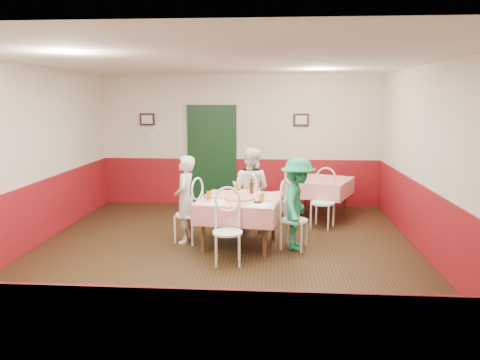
# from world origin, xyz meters

# --- Properties ---
(floor) EXTENTS (7.00, 7.00, 0.00)m
(floor) POSITION_xyz_m (0.00, 0.00, 0.00)
(floor) COLOR black
(floor) RESTS_ON ground
(ceiling) EXTENTS (7.00, 7.00, 0.00)m
(ceiling) POSITION_xyz_m (0.00, 0.00, 2.80)
(ceiling) COLOR white
(ceiling) RESTS_ON back_wall
(back_wall) EXTENTS (6.00, 0.10, 2.80)m
(back_wall) POSITION_xyz_m (0.00, 3.50, 1.40)
(back_wall) COLOR beige
(back_wall) RESTS_ON ground
(front_wall) EXTENTS (6.00, 0.10, 2.80)m
(front_wall) POSITION_xyz_m (0.00, -3.50, 1.40)
(front_wall) COLOR beige
(front_wall) RESTS_ON ground
(left_wall) EXTENTS (0.10, 7.00, 2.80)m
(left_wall) POSITION_xyz_m (-3.00, 0.00, 1.40)
(left_wall) COLOR beige
(left_wall) RESTS_ON ground
(right_wall) EXTENTS (0.10, 7.00, 2.80)m
(right_wall) POSITION_xyz_m (3.00, 0.00, 1.40)
(right_wall) COLOR beige
(right_wall) RESTS_ON ground
(wainscot_back) EXTENTS (6.00, 0.03, 1.00)m
(wainscot_back) POSITION_xyz_m (0.00, 3.48, 0.50)
(wainscot_back) COLOR maroon
(wainscot_back) RESTS_ON ground
(wainscot_front) EXTENTS (6.00, 0.03, 1.00)m
(wainscot_front) POSITION_xyz_m (0.00, -3.48, 0.50)
(wainscot_front) COLOR maroon
(wainscot_front) RESTS_ON ground
(wainscot_left) EXTENTS (0.03, 7.00, 1.00)m
(wainscot_left) POSITION_xyz_m (-2.98, 0.00, 0.50)
(wainscot_left) COLOR maroon
(wainscot_left) RESTS_ON ground
(wainscot_right) EXTENTS (0.03, 7.00, 1.00)m
(wainscot_right) POSITION_xyz_m (2.98, 0.00, 0.50)
(wainscot_right) COLOR maroon
(wainscot_right) RESTS_ON ground
(door) EXTENTS (0.96, 0.06, 2.10)m
(door) POSITION_xyz_m (-0.60, 3.45, 1.05)
(door) COLOR black
(door) RESTS_ON ground
(picture_left) EXTENTS (0.32, 0.03, 0.26)m
(picture_left) POSITION_xyz_m (-2.00, 3.45, 1.85)
(picture_left) COLOR black
(picture_left) RESTS_ON back_wall
(picture_right) EXTENTS (0.32, 0.03, 0.26)m
(picture_right) POSITION_xyz_m (1.30, 3.45, 1.85)
(picture_right) COLOR black
(picture_right) RESTS_ON back_wall
(thermostat) EXTENTS (0.10, 0.03, 0.10)m
(thermostat) POSITION_xyz_m (-1.90, 3.45, 1.50)
(thermostat) COLOR white
(thermostat) RESTS_ON back_wall
(main_table) EXTENTS (1.37, 1.37, 0.77)m
(main_table) POSITION_xyz_m (0.22, 0.60, 0.38)
(main_table) COLOR red
(main_table) RESTS_ON ground
(second_table) EXTENTS (1.46, 1.46, 0.77)m
(second_table) POSITION_xyz_m (1.62, 2.48, 0.38)
(second_table) COLOR red
(second_table) RESTS_ON ground
(chair_left) EXTENTS (0.54, 0.54, 0.90)m
(chair_left) POSITION_xyz_m (-0.63, 0.71, 0.45)
(chair_left) COLOR white
(chair_left) RESTS_ON ground
(chair_right) EXTENTS (0.52, 0.52, 0.90)m
(chair_right) POSITION_xyz_m (1.06, 0.48, 0.45)
(chair_right) COLOR white
(chair_right) RESTS_ON ground
(chair_far) EXTENTS (0.52, 0.52, 0.90)m
(chair_far) POSITION_xyz_m (0.33, 1.44, 0.45)
(chair_far) COLOR white
(chair_far) RESTS_ON ground
(chair_near) EXTENTS (0.46, 0.46, 0.90)m
(chair_near) POSITION_xyz_m (0.10, -0.25, 0.45)
(chair_near) COLOR white
(chair_near) RESTS_ON ground
(chair_second_a) EXTENTS (0.55, 0.55, 0.90)m
(chair_second_a) POSITION_xyz_m (0.87, 2.48, 0.45)
(chair_second_a) COLOR white
(chair_second_a) RESTS_ON ground
(chair_second_b) EXTENTS (0.55, 0.55, 0.90)m
(chair_second_b) POSITION_xyz_m (1.62, 1.73, 0.45)
(chair_second_b) COLOR white
(chair_second_b) RESTS_ON ground
(pizza) EXTENTS (0.51, 0.51, 0.03)m
(pizza) POSITION_xyz_m (0.21, 0.53, 0.78)
(pizza) COLOR #B74723
(pizza) RESTS_ON main_table
(plate_left) EXTENTS (0.28, 0.28, 0.01)m
(plate_left) POSITION_xyz_m (-0.20, 0.66, 0.77)
(plate_left) COLOR white
(plate_left) RESTS_ON main_table
(plate_right) EXTENTS (0.28, 0.28, 0.01)m
(plate_right) POSITION_xyz_m (0.64, 0.55, 0.77)
(plate_right) COLOR white
(plate_right) RESTS_ON main_table
(plate_far) EXTENTS (0.28, 0.28, 0.01)m
(plate_far) POSITION_xyz_m (0.24, 1.03, 0.77)
(plate_far) COLOR white
(plate_far) RESTS_ON main_table
(glass_a) EXTENTS (0.09, 0.09, 0.14)m
(glass_a) POSITION_xyz_m (-0.24, 0.39, 0.83)
(glass_a) COLOR #BF7219
(glass_a) RESTS_ON main_table
(glass_b) EXTENTS (0.09, 0.09, 0.14)m
(glass_b) POSITION_xyz_m (0.56, 0.33, 0.83)
(glass_b) COLOR #BF7219
(glass_b) RESTS_ON main_table
(glass_c) EXTENTS (0.09, 0.09, 0.14)m
(glass_c) POSITION_xyz_m (0.12, 1.00, 0.83)
(glass_c) COLOR #BF7219
(glass_c) RESTS_ON main_table
(beer_bottle) EXTENTS (0.07, 0.07, 0.23)m
(beer_bottle) POSITION_xyz_m (0.38, 0.98, 0.87)
(beer_bottle) COLOR #381C0A
(beer_bottle) RESTS_ON main_table
(shaker_a) EXTENTS (0.04, 0.04, 0.09)m
(shaker_a) POSITION_xyz_m (-0.27, 0.21, 0.81)
(shaker_a) COLOR silver
(shaker_a) RESTS_ON main_table
(shaker_b) EXTENTS (0.04, 0.04, 0.09)m
(shaker_b) POSITION_xyz_m (-0.20, 0.17, 0.81)
(shaker_b) COLOR silver
(shaker_b) RESTS_ON main_table
(shaker_c) EXTENTS (0.04, 0.04, 0.09)m
(shaker_c) POSITION_xyz_m (-0.28, 0.32, 0.81)
(shaker_c) COLOR #B23319
(shaker_c) RESTS_ON main_table
(menu_left) EXTENTS (0.30, 0.40, 0.00)m
(menu_left) POSITION_xyz_m (-0.16, 0.27, 0.76)
(menu_left) COLOR white
(menu_left) RESTS_ON main_table
(menu_right) EXTENTS (0.42, 0.48, 0.00)m
(menu_right) POSITION_xyz_m (0.54, 0.14, 0.76)
(menu_right) COLOR white
(menu_right) RESTS_ON main_table
(wallet) EXTENTS (0.12, 0.10, 0.02)m
(wallet) POSITION_xyz_m (0.50, 0.28, 0.77)
(wallet) COLOR black
(wallet) RESTS_ON main_table
(diner_left) EXTENTS (0.34, 0.51, 1.40)m
(diner_left) POSITION_xyz_m (-0.68, 0.71, 0.70)
(diner_left) COLOR gray
(diner_left) RESTS_ON ground
(diner_far) EXTENTS (0.86, 0.76, 1.46)m
(diner_far) POSITION_xyz_m (0.33, 1.49, 0.73)
(diner_far) COLOR gray
(diner_far) RESTS_ON ground
(diner_right) EXTENTS (0.66, 0.99, 1.43)m
(diner_right) POSITION_xyz_m (1.11, 0.48, 0.71)
(diner_right) COLOR gray
(diner_right) RESTS_ON ground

